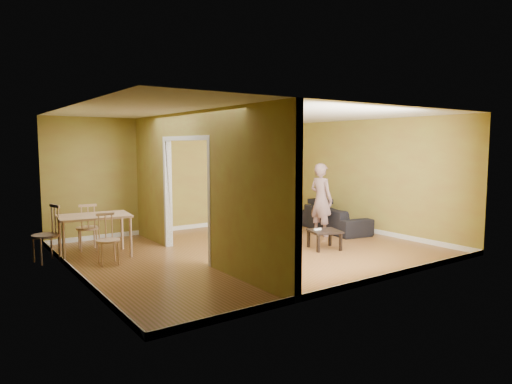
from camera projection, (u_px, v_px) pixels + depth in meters
room_shell at (253, 183)px, 8.65m from camera, size 6.50×6.50×6.50m
partition at (197, 186)px, 7.97m from camera, size 0.22×5.50×2.60m
wall_speaker at (242, 150)px, 11.64m from camera, size 0.10×0.10×0.10m
sofa at (335, 215)px, 10.73m from camera, size 2.09×1.17×0.75m
person at (321, 193)px, 10.09m from camera, size 0.74×0.60×1.90m
bookshelf at (234, 184)px, 11.48m from camera, size 0.87×0.38×2.06m
paper_box_navy_a at (235, 203)px, 11.49m from camera, size 0.46×0.30×0.23m
paper_box_teal at (233, 188)px, 11.41m from camera, size 0.44×0.29×0.23m
paper_box_navy_b at (235, 172)px, 11.42m from camera, size 0.45×0.29×0.23m
coffee_table at (324, 233)px, 8.85m from camera, size 0.56×0.56×0.37m
game_controller at (318, 229)px, 8.86m from camera, size 0.16×0.04×0.03m
dining_table at (94, 219)px, 8.23m from camera, size 1.22×0.81×0.76m
chair_left at (46, 234)px, 7.85m from camera, size 0.55×0.55×0.99m
chair_near at (108, 239)px, 7.72m from camera, size 0.43×0.43×0.87m
chair_far at (87, 227)px, 8.76m from camera, size 0.47×0.47×0.91m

